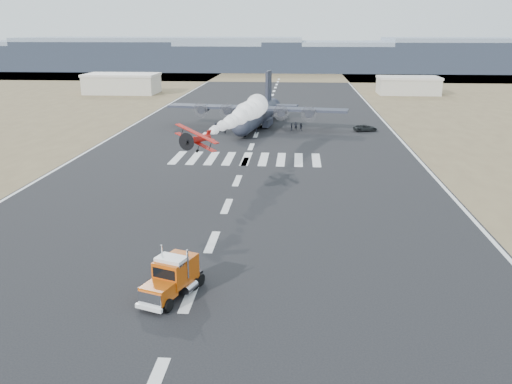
# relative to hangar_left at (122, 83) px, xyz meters

# --- Properties ---
(ground) EXTENTS (500.00, 500.00, 0.00)m
(ground) POSITION_rel_hangar_left_xyz_m (52.00, -145.00, -3.41)
(ground) COLOR black
(ground) RESTS_ON ground
(scrub_far) EXTENTS (500.00, 80.00, 0.00)m
(scrub_far) POSITION_rel_hangar_left_xyz_m (52.00, 85.00, -3.41)
(scrub_far) COLOR brown
(scrub_far) RESTS_ON ground
(runway_markings) EXTENTS (60.00, 260.00, 0.01)m
(runway_markings) POSITION_rel_hangar_left_xyz_m (52.00, -85.00, -3.40)
(runway_markings) COLOR silver
(runway_markings) RESTS_ON ground
(ridge_seg_b) EXTENTS (150.00, 50.00, 15.00)m
(ridge_seg_b) POSITION_rel_hangar_left_xyz_m (-78.00, 115.00, 4.09)
(ridge_seg_b) COLOR slate
(ridge_seg_b) RESTS_ON ground
(ridge_seg_c) EXTENTS (150.00, 50.00, 17.00)m
(ridge_seg_c) POSITION_rel_hangar_left_xyz_m (-13.00, 115.00, 5.09)
(ridge_seg_c) COLOR slate
(ridge_seg_c) RESTS_ON ground
(ridge_seg_d) EXTENTS (150.00, 50.00, 13.00)m
(ridge_seg_d) POSITION_rel_hangar_left_xyz_m (52.00, 115.00, 3.09)
(ridge_seg_d) COLOR slate
(ridge_seg_d) RESTS_ON ground
(ridge_seg_e) EXTENTS (150.00, 50.00, 15.00)m
(ridge_seg_e) POSITION_rel_hangar_left_xyz_m (117.00, 115.00, 4.09)
(ridge_seg_e) COLOR slate
(ridge_seg_e) RESTS_ON ground
(hangar_left) EXTENTS (24.50, 14.50, 6.70)m
(hangar_left) POSITION_rel_hangar_left_xyz_m (0.00, 0.00, 0.00)
(hangar_left) COLOR #A29F90
(hangar_left) RESTS_ON ground
(hangar_right) EXTENTS (20.50, 12.50, 5.90)m
(hangar_right) POSITION_rel_hangar_left_xyz_m (98.00, 5.00, -0.40)
(hangar_right) COLOR #A29F90
(hangar_right) RESTS_ON ground
(semi_truck) EXTENTS (4.66, 7.88, 3.49)m
(semi_truck) POSITION_rel_hangar_left_xyz_m (50.58, -145.01, -1.70)
(semi_truck) COLOR black
(semi_truck) RESTS_ON ground
(aerobatic_biplane) EXTENTS (5.80, 5.54, 3.23)m
(aerobatic_biplane) POSITION_rel_hangar_left_xyz_m (48.38, -120.38, 5.01)
(aerobatic_biplane) COLOR #B01B0B
(smoke_trail) EXTENTS (7.07, 27.39, 3.78)m
(smoke_trail) POSITION_rel_hangar_left_xyz_m (52.72, -97.80, 5.20)
(smoke_trail) COLOR white
(transport_aircraft) EXTENTS (40.67, 33.35, 11.74)m
(transport_aircraft) POSITION_rel_hangar_left_xyz_m (51.73, -63.24, -0.38)
(transport_aircraft) COLOR #1D222C
(transport_aircraft) RESTS_ON ground
(support_vehicle) EXTENTS (5.49, 3.41, 1.42)m
(support_vehicle) POSITION_rel_hangar_left_xyz_m (75.47, -66.88, -2.70)
(support_vehicle) COLOR black
(support_vehicle) RESTS_ON ground
(crew_a) EXTENTS (0.67, 0.56, 1.75)m
(crew_a) POSITION_rel_hangar_left_xyz_m (60.31, -66.36, -2.53)
(crew_a) COLOR black
(crew_a) RESTS_ON ground
(crew_b) EXTENTS (0.83, 0.55, 1.65)m
(crew_b) POSITION_rel_hangar_left_xyz_m (61.48, -67.33, -2.58)
(crew_b) COLOR black
(crew_b) RESTS_ON ground
(crew_c) EXTENTS (0.53, 1.06, 1.61)m
(crew_c) POSITION_rel_hangar_left_xyz_m (44.38, -69.66, -2.60)
(crew_c) COLOR black
(crew_c) RESTS_ON ground
(crew_d) EXTENTS (0.63, 1.03, 1.66)m
(crew_d) POSITION_rel_hangar_left_xyz_m (59.38, -67.57, -2.58)
(crew_d) COLOR black
(crew_d) RESTS_ON ground
(crew_e) EXTENTS (1.02, 0.76, 1.86)m
(crew_e) POSITION_rel_hangar_left_xyz_m (42.89, -69.50, -2.48)
(crew_e) COLOR black
(crew_e) RESTS_ON ground
(crew_f) EXTENTS (1.72, 0.61, 1.84)m
(crew_f) POSITION_rel_hangar_left_xyz_m (43.62, -68.66, -2.49)
(crew_f) COLOR black
(crew_f) RESTS_ON ground
(crew_g) EXTENTS (0.65, 0.72, 1.69)m
(crew_g) POSITION_rel_hangar_left_xyz_m (51.99, -71.76, -2.56)
(crew_g) COLOR black
(crew_g) RESTS_ON ground
(crew_h) EXTENTS (0.88, 0.98, 1.71)m
(crew_h) POSITION_rel_hangar_left_xyz_m (45.15, -71.64, -2.55)
(crew_h) COLOR black
(crew_h) RESTS_ON ground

